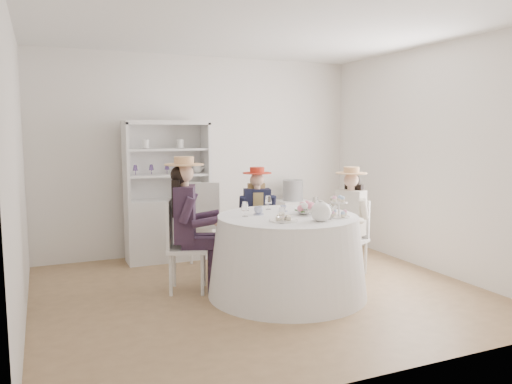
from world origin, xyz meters
name	(u,v)px	position (x,y,z in m)	size (l,w,h in m)	color
ground	(260,292)	(0.00, 0.00, 0.00)	(4.50, 4.50, 0.00)	olive
ceiling	(260,28)	(0.00, 0.00, 2.70)	(4.50, 4.50, 0.00)	white
wall_back	(202,155)	(0.00, 2.00, 1.35)	(4.50, 4.50, 0.00)	white
wall_front	(382,183)	(0.00, -2.00, 1.35)	(4.50, 4.50, 0.00)	white
wall_left	(17,171)	(-2.25, 0.00, 1.35)	(4.50, 4.50, 0.00)	white
wall_right	(431,159)	(2.25, 0.00, 1.35)	(4.50, 4.50, 0.00)	white
tea_table	(287,255)	(0.23, -0.18, 0.41)	(1.64, 1.64, 0.83)	white
hutch	(168,211)	(-0.57, 1.69, 0.65)	(1.19, 0.69, 1.82)	silver
side_table	(293,224)	(1.27, 1.69, 0.34)	(0.44, 0.44, 0.69)	silver
hatbox	(293,190)	(1.27, 1.69, 0.83)	(0.29, 0.29, 0.29)	black
guest_left	(187,216)	(-0.68, 0.33, 0.80)	(0.59, 0.54, 1.42)	silver
guest_mid	(257,211)	(0.35, 0.86, 0.71)	(0.47, 0.50, 1.25)	silver
guest_right	(349,215)	(1.22, 0.17, 0.72)	(0.54, 0.49, 1.27)	silver
spare_chair	(206,219)	(-0.16, 1.36, 0.56)	(0.59, 0.59, 1.05)	silver
teacup_a	(259,211)	(-0.02, -0.02, 0.86)	(0.09, 0.09, 0.07)	white
teacup_b	(283,209)	(0.31, 0.07, 0.86)	(0.06, 0.06, 0.06)	white
teacup_c	(304,208)	(0.50, -0.04, 0.86)	(0.09, 0.09, 0.07)	white
flower_bowl	(305,212)	(0.43, -0.18, 0.85)	(0.20, 0.20, 0.05)	white
flower_arrangement	(307,207)	(0.43, -0.23, 0.91)	(0.18, 0.18, 0.07)	pink
table_teapot	(321,212)	(0.39, -0.58, 0.92)	(0.28, 0.20, 0.21)	white
sandwich_plate	(284,219)	(0.06, -0.44, 0.84)	(0.28, 0.28, 0.06)	white
cupcake_stand	(339,210)	(0.66, -0.47, 0.90)	(0.22, 0.22, 0.21)	white
stemware_set	(288,208)	(0.23, -0.18, 0.90)	(0.91, 0.88, 0.15)	white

